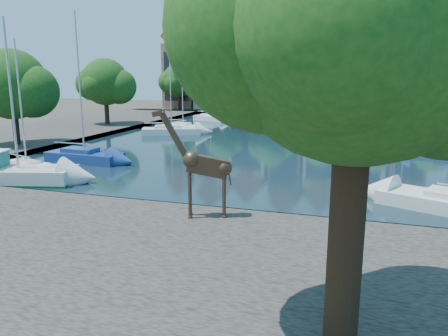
% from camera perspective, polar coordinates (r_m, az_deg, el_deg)
% --- Properties ---
extents(ground, '(160.00, 160.00, 0.00)m').
position_cam_1_polar(ground, '(21.26, -4.62, -5.94)').
color(ground, '#38332B').
rests_on(ground, ground).
extents(water_basin, '(38.00, 50.00, 0.08)m').
position_cam_1_polar(water_basin, '(43.87, 7.20, 3.57)').
color(water_basin, black).
rests_on(water_basin, ground).
extents(near_quay, '(50.00, 14.00, 0.50)m').
position_cam_1_polar(near_quay, '(15.37, -14.68, -12.73)').
color(near_quay, '#49453F').
rests_on(near_quay, ground).
extents(far_quay, '(60.00, 16.00, 0.50)m').
position_cam_1_polar(far_quay, '(75.35, 11.63, 7.22)').
color(far_quay, '#49453F').
rests_on(far_quay, ground).
extents(left_quay, '(14.00, 52.00, 0.50)m').
position_cam_1_polar(left_quay, '(54.12, -19.91, 4.81)').
color(left_quay, '#49453F').
rests_on(left_quay, ground).
extents(plane_tree, '(8.32, 6.40, 10.62)m').
position_cam_1_polar(plane_tree, '(9.73, 18.01, 17.74)').
color(plane_tree, '#332114').
rests_on(plane_tree, near_quay).
extents(townhouse_west_end, '(5.44, 9.18, 14.93)m').
position_cam_1_polar(townhouse_west_end, '(80.72, -5.01, 12.80)').
color(townhouse_west_end, '#845A48').
rests_on(townhouse_west_end, far_quay).
extents(townhouse_west_mid, '(5.94, 9.18, 16.79)m').
position_cam_1_polar(townhouse_west_mid, '(78.65, -0.86, 13.50)').
color(townhouse_west_mid, '#C4B197').
rests_on(townhouse_west_mid, far_quay).
extents(townhouse_west_inner, '(6.43, 9.18, 15.15)m').
position_cam_1_polar(townhouse_west_inner, '(76.85, 3.86, 12.84)').
color(townhouse_west_inner, beige).
rests_on(townhouse_west_inner, far_quay).
extents(townhouse_center, '(5.44, 9.18, 16.93)m').
position_cam_1_polar(townhouse_center, '(75.60, 8.80, 13.50)').
color(townhouse_center, brown).
rests_on(townhouse_center, far_quay).
extents(townhouse_east_inner, '(5.94, 9.18, 15.79)m').
position_cam_1_polar(townhouse_east_inner, '(74.90, 13.44, 12.84)').
color(townhouse_east_inner, tan).
rests_on(townhouse_east_inner, far_quay).
extents(townhouse_east_mid, '(6.43, 9.18, 16.65)m').
position_cam_1_polar(townhouse_east_mid, '(74.69, 18.56, 12.84)').
color(townhouse_east_mid, beige).
rests_on(townhouse_east_mid, far_quay).
extents(townhouse_east_end, '(5.44, 9.18, 14.43)m').
position_cam_1_polar(townhouse_east_end, '(75.04, 23.57, 11.69)').
color(townhouse_east_end, brown).
rests_on(townhouse_east_end, far_quay).
extents(far_tree_far_west, '(7.28, 5.60, 7.68)m').
position_cam_1_polar(far_tree_far_west, '(75.24, -5.81, 11.16)').
color(far_tree_far_west, '#332114').
rests_on(far_tree_far_west, far_quay).
extents(far_tree_west, '(6.76, 5.20, 7.36)m').
position_cam_1_polar(far_tree_west, '(72.48, 0.12, 11.10)').
color(far_tree_west, '#332114').
rests_on(far_tree_west, far_quay).
extents(far_tree_mid_west, '(7.80, 6.00, 8.00)m').
position_cam_1_polar(far_tree_mid_west, '(70.51, 6.48, 11.16)').
color(far_tree_mid_west, '#332114').
rests_on(far_tree_mid_west, far_quay).
extents(far_tree_mid_east, '(7.02, 5.40, 7.52)m').
position_cam_1_polar(far_tree_mid_east, '(69.42, 13.07, 10.78)').
color(far_tree_mid_east, '#332114').
rests_on(far_tree_mid_east, far_quay).
extents(far_tree_east, '(7.54, 5.80, 7.84)m').
position_cam_1_polar(far_tree_east, '(69.24, 19.80, 10.46)').
color(far_tree_east, '#332114').
rests_on(far_tree_east, far_quay).
extents(far_tree_far_east, '(6.76, 5.20, 7.36)m').
position_cam_1_polar(far_tree_far_east, '(69.98, 26.42, 9.79)').
color(far_tree_far_east, '#332114').
rests_on(far_tree_far_east, far_quay).
extents(side_tree_left_near, '(7.80, 6.00, 8.20)m').
position_cam_1_polar(side_tree_left_near, '(41.92, -25.87, 9.54)').
color(side_tree_left_near, '#332114').
rests_on(side_tree_left_near, left_quay).
extents(side_tree_left_far, '(7.28, 5.60, 7.88)m').
position_cam_1_polar(side_tree_left_far, '(55.26, -15.17, 10.61)').
color(side_tree_left_far, '#332114').
rests_on(side_tree_left_far, left_quay).
extents(giraffe_statue, '(3.17, 1.42, 4.66)m').
position_cam_1_polar(giraffe_statue, '(18.65, -2.91, 0.36)').
color(giraffe_statue, '#3E2D1F').
rests_on(giraffe_statue, near_quay).
extents(sailboat_left_a, '(5.20, 3.10, 8.64)m').
position_cam_1_polar(sailboat_left_a, '(31.26, -24.35, 0.06)').
color(sailboat_left_a, silver).
rests_on(sailboat_left_a, water_basin).
extents(sailboat_left_b, '(5.96, 2.35, 10.87)m').
position_cam_1_polar(sailboat_left_b, '(34.39, -17.76, 1.71)').
color(sailboat_left_b, navy).
rests_on(sailboat_left_b, water_basin).
extents(sailboat_left_c, '(6.64, 4.42, 9.69)m').
position_cam_1_polar(sailboat_left_c, '(48.09, -6.87, 5.02)').
color(sailboat_left_c, silver).
rests_on(sailboat_left_c, water_basin).
extents(sailboat_left_d, '(5.27, 3.01, 7.84)m').
position_cam_1_polar(sailboat_left_d, '(51.06, -5.36, 5.45)').
color(sailboat_left_d, white).
rests_on(sailboat_left_d, water_basin).
extents(sailboat_left_e, '(5.15, 3.01, 8.63)m').
position_cam_1_polar(sailboat_left_e, '(61.39, -1.78, 6.68)').
color(sailboat_left_e, white).
rests_on(sailboat_left_e, water_basin).
extents(sailboat_right_c, '(6.53, 4.18, 10.03)m').
position_cam_1_polar(sailboat_right_c, '(47.39, 22.60, 4.10)').
color(sailboat_right_c, silver).
rests_on(sailboat_right_c, water_basin).
extents(sailboat_right_d, '(4.76, 2.45, 9.12)m').
position_cam_1_polar(sailboat_right_d, '(57.67, 21.76, 5.48)').
color(sailboat_right_d, white).
rests_on(sailboat_right_d, water_basin).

